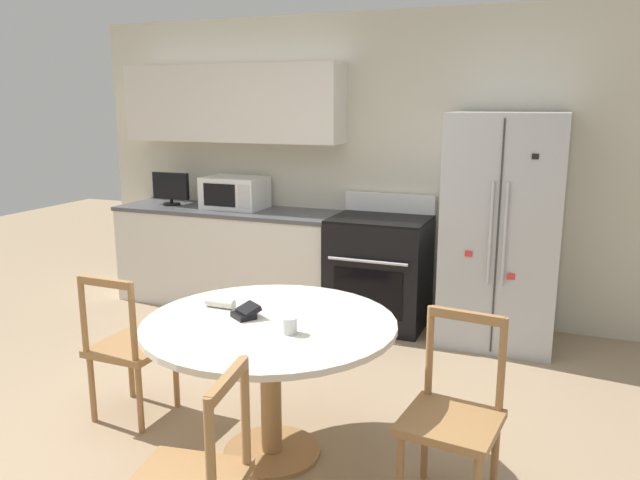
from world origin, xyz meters
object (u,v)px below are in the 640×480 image
microwave (235,193)px  dining_chair_left (129,348)px  oven_range (379,270)px  countertop_tv (171,188)px  candle_glass (289,326)px  refrigerator (502,230)px  dining_chair_right (453,419)px  wallet (246,312)px

microwave → dining_chair_left: (0.49, -2.19, -0.61)m
oven_range → dining_chair_left: oven_range is taller
countertop_tv → candle_glass: size_ratio=4.64×
countertop_tv → candle_glass: 3.25m
candle_glass → refrigerator: bearing=71.2°
microwave → countertop_tv: (-0.65, -0.07, 0.02)m
dining_chair_left → candle_glass: size_ratio=11.26×
dining_chair_left → dining_chair_right: size_ratio=1.00×
refrigerator → dining_chair_left: bearing=-132.4°
microwave → dining_chair_right: size_ratio=0.61×
candle_glass → wallet: candle_glass is taller
microwave → countertop_tv: countertop_tv is taller
refrigerator → candle_glass: 2.39m
microwave → dining_chair_right: (2.41, -2.33, -0.61)m
refrigerator → candle_glass: (-0.77, -2.26, -0.10)m
refrigerator → countertop_tv: bearing=179.1°
microwave → candle_glass: microwave is taller
countertop_tv → refrigerator: bearing=-0.9°
microwave → wallet: (1.31, -2.25, -0.26)m
oven_range → countertop_tv: (-2.06, 0.02, 0.60)m
countertop_tv → dining_chair_right: bearing=-36.5°
refrigerator → dining_chair_right: refrigerator is taller
dining_chair_left → wallet: dining_chair_left is taller
dining_chair_right → wallet: dining_chair_right is taller
microwave → candle_glass: bearing=-55.8°
refrigerator → microwave: size_ratio=3.25×
dining_chair_left → wallet: 0.89m
microwave → refrigerator: bearing=-2.7°
countertop_tv → dining_chair_left: 2.49m
dining_chair_right → candle_glass: size_ratio=11.26×
oven_range → dining_chair_left: (-0.92, -2.10, -0.03)m
countertop_tv → candle_glass: (2.26, -2.31, -0.28)m
dining_chair_left → dining_chair_right: bearing=-3.2°
dining_chair_left → dining_chair_right: 1.93m
dining_chair_left → refrigerator: bearing=48.8°
refrigerator → wallet: refrigerator is taller
refrigerator → countertop_tv: (-3.03, 0.05, 0.18)m
oven_range → dining_chair_left: size_ratio=1.20×
dining_chair_left → wallet: size_ratio=5.24×
candle_glass → dining_chair_left: bearing=170.4°
candle_glass → dining_chair_right: bearing=3.1°
dining_chair_right → candle_glass: (-0.80, -0.04, 0.35)m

